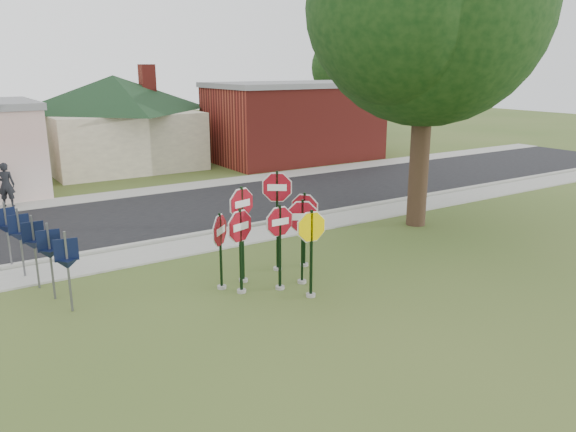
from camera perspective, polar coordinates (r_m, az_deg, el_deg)
ground at (r=14.28m, az=1.44°, el=-8.58°), size 120.00×120.00×0.00m
sidewalk_near at (r=18.78m, az=-8.07°, el=-2.76°), size 60.00×1.60×0.06m
road at (r=22.79m, az=-12.87°, el=0.17°), size 60.00×7.00×0.04m
sidewalk_far at (r=26.77m, az=-16.09°, el=2.17°), size 60.00×1.60×0.06m
curb at (r=19.64m, az=-9.31°, el=-1.89°), size 60.00×0.20×0.14m
stop_sign_center at (r=14.49m, az=-0.84°, el=-2.01°), size 1.10×0.24×2.40m
stop_sign_yellow at (r=14.01m, az=2.38°, el=-2.65°), size 1.09×0.24×2.40m
stop_sign_left at (r=14.31m, az=-4.86°, el=-2.34°), size 1.11×0.37×2.37m
stop_sign_right at (r=14.88m, az=1.46°, el=-1.35°), size 1.01×0.62×2.46m
stop_sign_back_right at (r=15.75m, az=-1.11°, el=1.19°), size 0.97×0.68×3.03m
stop_sign_back_left at (r=14.96m, az=-4.68°, el=-0.36°), size 1.11×0.31×2.78m
stop_sign_far_right at (r=16.21m, az=1.69°, el=-0.34°), size 0.67×0.93×2.33m
stop_sign_far_left at (r=14.67m, az=-6.89°, el=-2.54°), size 0.89×0.78×2.19m
route_sign_row at (r=16.06m, az=-24.38°, el=-2.61°), size 1.43×4.63×2.00m
building_house at (r=34.18m, az=-17.18°, el=10.90°), size 11.60×11.60×6.20m
building_brick at (r=35.29m, az=0.62°, el=9.64°), size 10.20×6.20×4.75m
oak_tree at (r=20.75m, az=14.12°, el=20.20°), size 11.84×11.24×11.87m
bg_tree_right at (r=47.10m, az=5.92°, el=14.79°), size 5.60×5.60×8.40m
pedestrian at (r=25.85m, az=-26.73°, el=2.86°), size 0.79×0.66×1.85m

